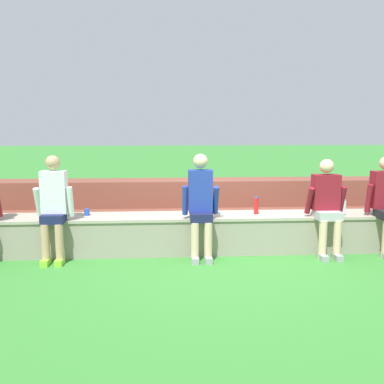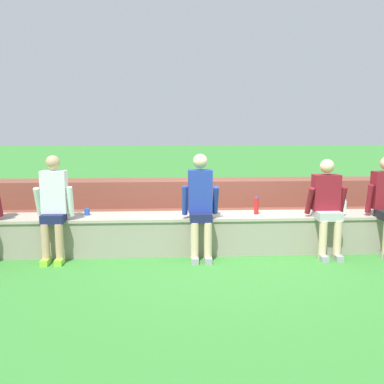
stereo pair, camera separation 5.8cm
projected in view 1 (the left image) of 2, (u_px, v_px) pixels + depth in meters
The scene contains 9 objects.
ground_plane at pixel (228, 257), 6.04m from camera, with size 80.00×80.00×0.00m, color #388433.
stone_seating_wall at pixel (226, 232), 6.29m from camera, with size 9.38×0.64×0.56m.
brick_bleachers at pixel (217, 211), 7.41m from camera, with size 12.42×1.28×0.92m.
person_left_of_center at pixel (54, 205), 5.75m from camera, with size 0.52×0.46×1.47m.
person_center at pixel (201, 203), 5.86m from camera, with size 0.52×0.49×1.48m.
person_right_of_center at pixel (327, 204), 5.99m from camera, with size 0.56×0.50×1.40m.
water_bottle_near_left at pixel (256, 206), 6.27m from camera, with size 0.07×0.07×0.27m.
water_bottle_mid_right at pixel (344, 207), 6.35m from camera, with size 0.07×0.07×0.21m.
plastic_cup_right_end at pixel (87, 212), 6.17m from camera, with size 0.08×0.08×0.10m, color blue.
Camera 1 is at (-0.89, -5.79, 1.83)m, focal length 39.13 mm.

